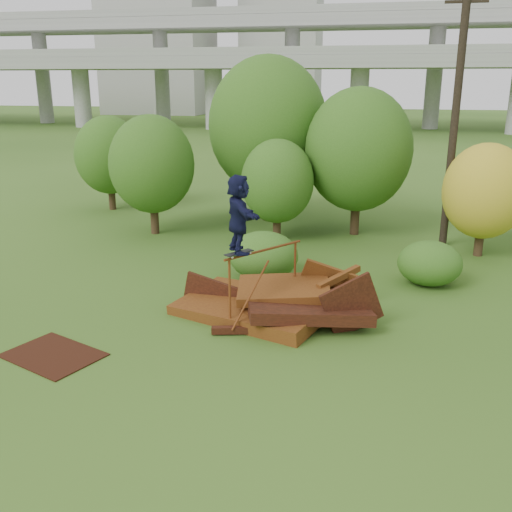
% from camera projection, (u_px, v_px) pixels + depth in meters
% --- Properties ---
extents(ground, '(240.00, 240.00, 0.00)m').
position_uv_depth(ground, '(273.00, 349.00, 13.14)').
color(ground, '#2D5116').
rests_on(ground, ground).
extents(scrap_pile, '(5.62, 3.55, 1.80)m').
position_uv_depth(scrap_pile, '(275.00, 305.00, 14.85)').
color(scrap_pile, '#4D240D').
rests_on(scrap_pile, ground).
extents(grind_rail, '(1.58, 2.10, 1.87)m').
position_uv_depth(grind_rail, '(264.00, 269.00, 14.51)').
color(grind_rail, brown).
rests_on(grind_rail, ground).
extents(skateboard, '(0.64, 0.76, 0.08)m').
position_uv_depth(skateboard, '(239.00, 253.00, 13.81)').
color(skateboard, black).
rests_on(skateboard, grind_rail).
extents(skater, '(1.34, 1.81, 1.89)m').
position_uv_depth(skater, '(239.00, 214.00, 13.52)').
color(skater, '#111434').
rests_on(skater, skateboard).
extents(flat_plate, '(2.49, 2.17, 0.03)m').
position_uv_depth(flat_plate, '(53.00, 355.00, 12.83)').
color(flat_plate, black).
rests_on(flat_plate, ground).
extents(tree_0, '(3.35, 3.35, 4.72)m').
position_uv_depth(tree_0, '(152.00, 164.00, 22.32)').
color(tree_0, black).
rests_on(tree_0, ground).
extents(tree_1, '(5.03, 5.03, 7.00)m').
position_uv_depth(tree_1, '(268.00, 126.00, 24.13)').
color(tree_1, black).
rests_on(tree_1, ground).
extents(tree_2, '(2.76, 2.76, 3.89)m').
position_uv_depth(tree_2, '(277.00, 181.00, 21.46)').
color(tree_2, black).
rests_on(tree_2, ground).
extents(tree_3, '(4.15, 4.15, 5.75)m').
position_uv_depth(tree_3, '(358.00, 150.00, 22.03)').
color(tree_3, black).
rests_on(tree_3, ground).
extents(tree_4, '(2.86, 2.86, 3.95)m').
position_uv_depth(tree_4, '(485.00, 191.00, 19.52)').
color(tree_4, black).
rests_on(tree_4, ground).
extents(tree_6, '(3.16, 3.16, 4.42)m').
position_uv_depth(tree_6, '(109.00, 155.00, 26.67)').
color(tree_6, black).
rests_on(tree_6, ground).
extents(shrub_left, '(2.16, 2.00, 1.50)m').
position_uv_depth(shrub_left, '(264.00, 256.00, 17.63)').
color(shrub_left, '#264B14').
rests_on(shrub_left, ground).
extents(shrub_right, '(1.91, 1.75, 1.35)m').
position_uv_depth(shrub_right, '(430.00, 263.00, 17.11)').
color(shrub_right, '#264B14').
rests_on(shrub_right, ground).
extents(utility_pole, '(1.40, 0.28, 9.18)m').
position_uv_depth(utility_pole, '(455.00, 118.00, 20.03)').
color(utility_pole, black).
rests_on(utility_pole, ground).
extents(freeway_overpass, '(160.00, 15.00, 13.70)m').
position_uv_depth(freeway_overpass, '(362.00, 43.00, 69.03)').
color(freeway_overpass, gray).
rests_on(freeway_overpass, ground).
extents(building_left, '(18.00, 16.00, 35.00)m').
position_uv_depth(building_left, '(158.00, 15.00, 104.18)').
color(building_left, '#9E9E99').
rests_on(building_left, ground).
extents(building_right, '(14.00, 14.00, 28.00)m').
position_uv_depth(building_right, '(282.00, 36.00, 107.59)').
color(building_right, '#9E9E99').
rests_on(building_right, ground).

